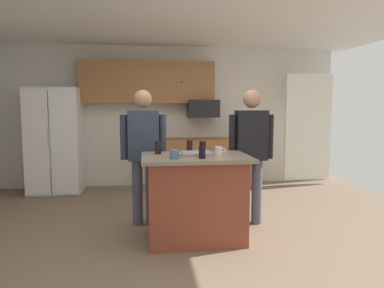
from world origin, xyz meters
TOP-DOWN VIEW (x-y plane):
  - floor at (0.00, 0.00)m, footprint 7.04×7.04m
  - ceiling at (0.00, 0.00)m, footprint 7.04×7.04m
  - back_wall at (0.00, 2.80)m, footprint 6.40×0.10m
  - french_door_window_panel at (2.60, 2.40)m, footprint 0.90×0.06m
  - cabinet_run_upper at (-0.40, 2.60)m, footprint 2.40×0.38m
  - cabinet_run_lower at (0.60, 2.48)m, footprint 1.80×0.63m
  - refrigerator at (-2.00, 2.38)m, footprint 0.86×0.76m
  - microwave_over_range at (0.60, 2.50)m, footprint 0.56×0.40m
  - kitchen_island at (0.09, -0.13)m, footprint 1.18×0.83m
  - person_elder_center at (0.85, 0.31)m, footprint 0.57×0.22m
  - person_guest_by_door at (-0.48, 0.48)m, footprint 0.57×0.22m
  - mug_ceramic_white at (-0.16, -0.35)m, footprint 0.13×0.09m
  - glass_pilsner at (0.05, 0.09)m, footprint 0.07×0.07m
  - glass_dark_ale at (0.12, -0.35)m, footprint 0.07×0.07m
  - tumbler_amber at (-0.32, 0.06)m, footprint 0.07×0.07m
  - glass_stout_tall at (0.21, 0.13)m, footprint 0.08×0.08m
  - mug_blue_stoneware at (0.35, -0.12)m, footprint 0.12×0.08m
  - serving_tray at (0.03, -0.14)m, footprint 0.44×0.30m

SIDE VIEW (x-z plane):
  - floor at x=0.00m, z-range 0.00..0.00m
  - cabinet_run_lower at x=0.60m, z-range 0.00..0.90m
  - kitchen_island at x=0.09m, z-range 0.01..0.96m
  - refrigerator at x=-2.00m, z-range 0.00..1.81m
  - serving_tray at x=0.03m, z-range 0.95..1.00m
  - person_guest_by_door at x=-0.48m, z-range 0.13..1.83m
  - person_elder_center at x=0.85m, z-range 0.13..1.83m
  - mug_blue_stoneware at x=0.35m, z-range 0.95..1.05m
  - mug_ceramic_white at x=-0.16m, z-range 0.95..1.05m
  - glass_dark_ale at x=0.12m, z-range 0.95..1.08m
  - glass_stout_tall at x=0.21m, z-range 0.95..1.09m
  - glass_pilsner at x=0.05m, z-range 0.95..1.10m
  - tumbler_amber at x=-0.32m, z-range 0.95..1.10m
  - french_door_window_panel at x=2.60m, z-range 0.10..2.10m
  - back_wall at x=0.00m, z-range 0.00..2.60m
  - microwave_over_range at x=0.60m, z-range 1.29..1.61m
  - cabinet_run_upper at x=-0.40m, z-range 1.55..2.30m
  - ceiling at x=0.00m, z-range 2.60..2.60m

